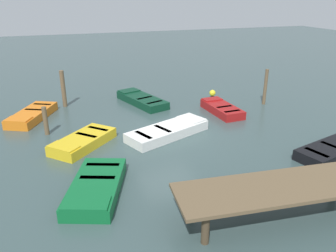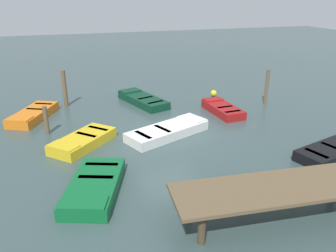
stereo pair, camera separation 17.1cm
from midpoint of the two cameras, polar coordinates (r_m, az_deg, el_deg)
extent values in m
plane|color=#384C4C|center=(14.53, -0.34, -1.28)|extent=(80.00, 80.00, 0.00)
cube|color=brown|center=(9.45, 18.06, -9.89)|extent=(5.80, 2.17, 0.10)
cylinder|color=#473927|center=(8.44, 5.79, -16.99)|extent=(0.20, 0.20, 0.85)
cylinder|color=#473927|center=(9.30, 3.47, -12.75)|extent=(0.20, 0.20, 0.85)
cylinder|color=#473927|center=(11.31, 26.30, -8.45)|extent=(0.20, 0.20, 0.85)
cube|color=gold|center=(13.73, -14.59, -2.55)|extent=(2.86, 2.84, 0.40)
cube|color=#4C3319|center=(13.67, -14.64, -2.02)|extent=(2.37, 2.35, 0.04)
cube|color=gold|center=(12.93, -17.76, -3.35)|extent=(1.23, 1.24, 0.06)
cube|color=#42301E|center=(13.80, -14.11, -1.56)|extent=(0.83, 0.84, 0.04)
cube|color=#42301E|center=(14.33, -12.17, -0.49)|extent=(0.83, 0.84, 0.04)
cube|color=silver|center=(14.24, -0.41, -0.90)|extent=(3.89, 2.58, 0.40)
cube|color=#334772|center=(14.19, -0.41, -0.37)|extent=(3.27, 2.11, 0.04)
cube|color=silver|center=(15.07, 3.73, 1.30)|extent=(1.19, 1.38, 0.06)
cube|color=navy|center=(14.01, -1.26, -0.50)|extent=(0.56, 1.01, 0.04)
cube|color=navy|center=(13.44, -4.57, -1.58)|extent=(0.56, 1.01, 0.04)
cube|color=maroon|center=(17.17, 8.90, 2.86)|extent=(1.22, 2.73, 0.40)
cube|color=black|center=(17.13, 8.93, 3.31)|extent=(0.96, 2.31, 0.04)
cube|color=maroon|center=(17.96, 7.26, 4.57)|extent=(1.01, 0.64, 0.06)
cube|color=black|center=(16.95, 9.28, 3.23)|extent=(0.86, 0.24, 0.04)
cube|color=black|center=(16.36, 10.59, 2.46)|extent=(0.86, 0.24, 0.04)
cube|color=#0C3823|center=(18.48, -4.73, 4.42)|extent=(2.23, 3.70, 0.40)
cube|color=maroon|center=(18.44, -4.74, 4.84)|extent=(1.81, 3.12, 0.04)
cube|color=#0C3823|center=(19.54, -6.91, 6.00)|extent=(1.27, 1.07, 0.06)
cube|color=maroon|center=(18.21, -4.30, 4.77)|extent=(0.96, 0.48, 0.04)
cube|color=maroon|center=(17.45, -2.58, 4.04)|extent=(0.96, 0.48, 0.04)
cube|color=#0F602D|center=(10.58, -12.58, -10.08)|extent=(2.36, 3.32, 0.40)
cube|color=orange|center=(10.51, -12.65, -9.43)|extent=(1.91, 2.79, 0.04)
cube|color=#0F602D|center=(9.50, -14.33, -12.62)|extent=(1.41, 1.06, 0.06)
cube|color=#B06E1E|center=(10.68, -12.39, -8.62)|extent=(1.09, 0.57, 0.04)
cube|color=#B06E1E|center=(11.38, -11.46, -6.52)|extent=(1.09, 0.57, 0.04)
cube|color=orange|center=(17.46, -22.38, 1.75)|extent=(2.43, 3.30, 0.40)
cube|color=black|center=(17.41, -22.45, 2.18)|extent=(1.99, 2.77, 0.04)
cube|color=orange|center=(16.41, -24.46, 1.06)|extent=(1.26, 1.08, 0.06)
cube|color=black|center=(17.59, -22.11, 2.56)|extent=(0.92, 0.59, 0.04)
cube|color=black|center=(18.30, -20.88, 3.45)|extent=(0.92, 0.59, 0.04)
cube|color=black|center=(14.12, 26.34, -3.52)|extent=(3.72, 2.04, 0.40)
cube|color=gray|center=(14.06, 26.44, -3.01)|extent=(3.14, 1.66, 0.04)
cube|color=#776E5D|center=(13.83, 25.90, -3.13)|extent=(0.43, 0.95, 0.04)
cube|color=#776E5D|center=(13.05, 23.65, -4.20)|extent=(0.43, 0.95, 0.04)
cylinder|color=brown|center=(15.16, -20.45, 0.83)|extent=(0.20, 0.20, 1.24)
cylinder|color=brown|center=(18.85, 16.01, 6.42)|extent=(0.17, 0.17, 1.93)
cylinder|color=brown|center=(18.60, -17.66, 6.06)|extent=(0.23, 0.23, 1.95)
cylinder|color=#262626|center=(19.63, 7.30, 4.93)|extent=(0.16, 0.16, 0.12)
sphere|color=yellow|center=(19.56, 7.34, 5.61)|extent=(0.36, 0.36, 0.36)
camera|label=1|loc=(0.09, -90.34, -0.14)|focal=35.76mm
camera|label=2|loc=(0.09, 89.66, 0.14)|focal=35.76mm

